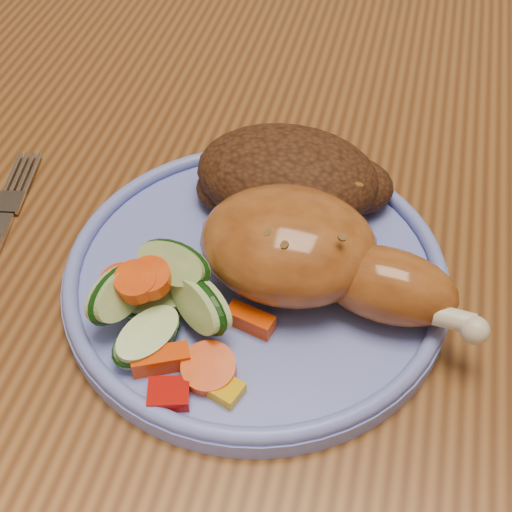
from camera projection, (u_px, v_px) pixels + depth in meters
The scene contains 7 objects.
dining_table at pixel (413, 253), 0.59m from camera, with size 0.90×1.40×0.75m.
chair_far at pixel (430, 47), 1.13m from camera, with size 0.42×0.42×0.91m.
plate at pixel (256, 278), 0.46m from camera, with size 0.25×0.25×0.01m, color #6B79D8.
plate_rim at pixel (256, 267), 0.45m from camera, with size 0.24×0.24×0.01m, color #6B79D8.
chicken_leg at pixel (312, 254), 0.43m from camera, with size 0.18×0.09×0.06m.
rice_pilaf at pixel (291, 178), 0.48m from camera, with size 0.13×0.09×0.05m.
vegetable_pile at pixel (162, 306), 0.41m from camera, with size 0.11×0.11×0.05m.
Camera 1 is at (-0.03, -0.42, 1.10)m, focal length 50.00 mm.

